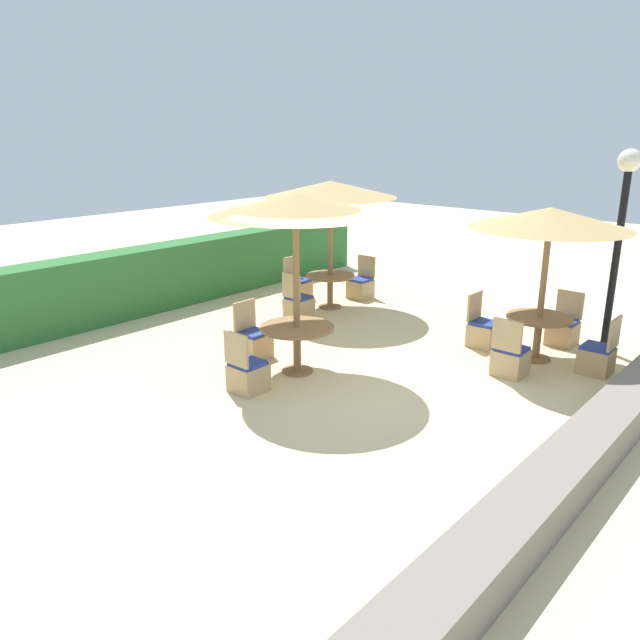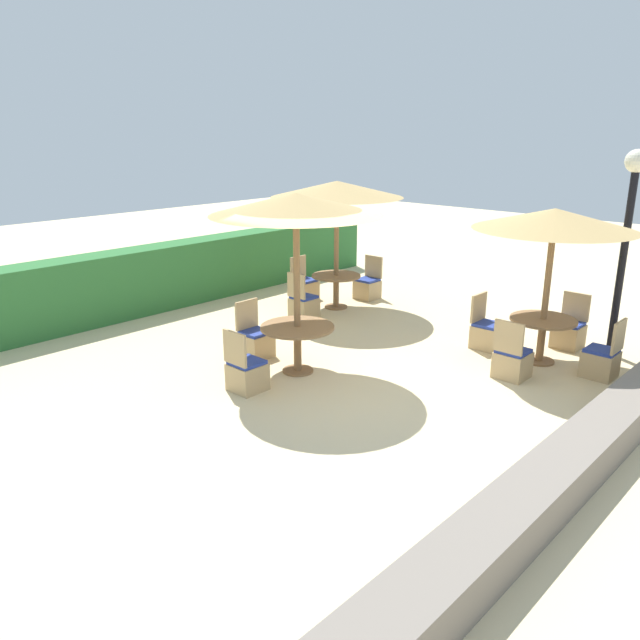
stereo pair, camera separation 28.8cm
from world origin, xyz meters
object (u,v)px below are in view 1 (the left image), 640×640
(parasol_front_right, at_px, (550,219))
(round_table_center, at_px, (297,335))
(lamp_post, at_px, (623,212))
(patio_chair_front_right_west, at_px, (510,359))
(patio_chair_back_right_east, at_px, (361,287))
(patio_chair_front_right_south, at_px, (597,357))
(patio_chair_center_north, at_px, (253,342))
(parasol_center, at_px, (295,205))
(patio_chair_back_right_west, at_px, (298,305))
(patio_chair_front_right_east, at_px, (563,330))
(round_table_back_right, at_px, (330,282))
(patio_chair_front_right_north, at_px, (483,332))
(patio_chair_center_west, at_px, (247,374))
(patio_chair_back_right_north, at_px, (298,287))
(round_table_front_right, at_px, (539,326))
(parasol_back_right, at_px, (331,190))

(parasol_front_right, bearing_deg, round_table_center, 139.15)
(lamp_post, height_order, patio_chair_front_right_west, lamp_post)
(patio_chair_back_right_east, bearing_deg, lamp_post, 179.66)
(patio_chair_front_right_south, height_order, patio_chair_center_north, same)
(round_table_center, bearing_deg, parasol_center, 97.13)
(parasol_front_right, distance_m, patio_chair_back_right_west, 5.01)
(patio_chair_back_right_east, height_order, patio_chair_back_right_west, same)
(patio_chair_front_right_south, xyz_separation_m, patio_chair_front_right_east, (1.00, 0.91, 0.00))
(round_table_back_right, bearing_deg, patio_chair_front_right_south, -91.38)
(patio_chair_front_right_north, xyz_separation_m, patio_chair_center_west, (-3.99, 1.63, 0.00))
(round_table_back_right, bearing_deg, round_table_center, -147.73)
(parasol_front_right, distance_m, patio_chair_back_right_east, 5.07)
(patio_chair_back_right_west, bearing_deg, round_table_center, -47.32)
(patio_chair_back_right_north, bearing_deg, lamp_post, 98.73)
(patio_chair_front_right_west, distance_m, patio_chair_back_right_west, 4.48)
(parasol_front_right, xyz_separation_m, round_table_front_right, (0.00, 0.00, -1.72))
(patio_chair_front_right_west, relative_size, patio_chair_center_north, 1.00)
(parasol_front_right, bearing_deg, patio_chair_front_right_south, -89.45)
(parasol_back_right, distance_m, patio_chair_back_right_west, 2.40)
(patio_chair_back_right_north, bearing_deg, patio_chair_center_west, 34.89)
(lamp_post, distance_m, patio_chair_front_right_east, 2.19)
(patio_chair_center_west, xyz_separation_m, round_table_back_right, (4.12, 1.93, 0.28))
(patio_chair_center_west, bearing_deg, patio_chair_center_north, 133.46)
(parasol_back_right, xyz_separation_m, patio_chair_back_right_north, (0.05, 0.97, -2.18))
(lamp_post, bearing_deg, patio_chair_front_right_west, 160.61)
(lamp_post, height_order, patio_chair_back_right_west, lamp_post)
(patio_chair_front_right_south, bearing_deg, patio_chair_front_right_north, 89.85)
(parasol_center, relative_size, patio_chair_center_west, 2.95)
(parasol_front_right, xyz_separation_m, patio_chair_back_right_west, (-0.86, 4.50, -2.03))
(patio_chair_front_right_west, bearing_deg, patio_chair_center_north, -150.00)
(patio_chair_front_right_south, height_order, patio_chair_front_right_east, same)
(parasol_center, height_order, patio_chair_center_west, parasol_center)
(patio_chair_back_right_north, bearing_deg, patio_chair_front_right_east, 98.46)
(patio_chair_front_right_west, height_order, patio_chair_back_right_east, same)
(round_table_front_right, relative_size, patio_chair_front_right_west, 1.11)
(parasol_front_right, relative_size, patio_chair_back_right_west, 2.65)
(round_table_back_right, xyz_separation_m, patio_chair_back_right_west, (-1.00, -0.02, -0.28))
(parasol_front_right, bearing_deg, parasol_center, 139.15)
(parasol_front_right, bearing_deg, patio_chair_center_north, 129.98)
(patio_chair_back_right_north, bearing_deg, patio_chair_back_right_east, 134.65)
(round_table_front_right, xyz_separation_m, patio_chair_back_right_north, (0.19, 5.49, -0.31))
(patio_chair_front_right_west, relative_size, patio_chair_back_right_north, 1.00)
(patio_chair_center_north, xyz_separation_m, round_table_back_right, (3.11, 0.98, 0.28))
(patio_chair_center_north, bearing_deg, lamp_post, 134.03)
(patio_chair_front_right_south, relative_size, parasol_back_right, 0.35)
(patio_chair_front_right_west, xyz_separation_m, patio_chair_back_right_west, (0.08, 4.48, 0.00))
(patio_chair_front_right_east, distance_m, round_table_center, 4.77)
(patio_chair_center_north, xyz_separation_m, patio_chair_back_right_west, (2.11, 0.96, 0.00))
(round_table_back_right, bearing_deg, parasol_center, -147.73)
(patio_chair_center_west, relative_size, parasol_back_right, 0.35)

